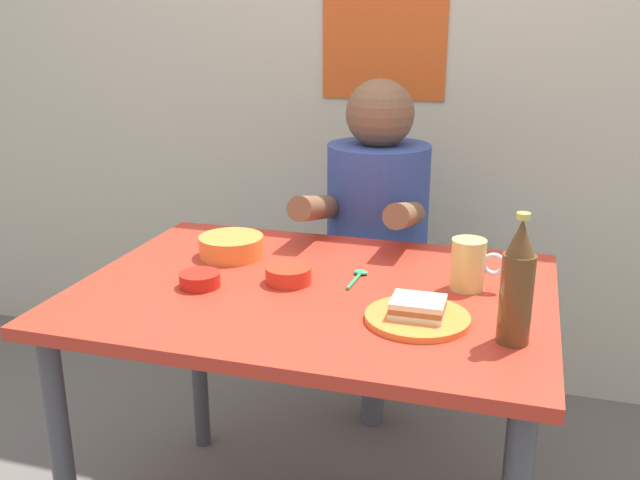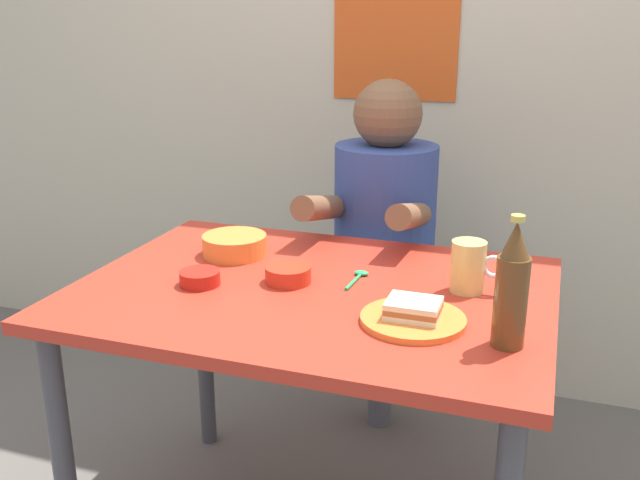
% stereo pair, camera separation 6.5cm
% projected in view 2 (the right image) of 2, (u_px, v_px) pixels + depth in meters
% --- Properties ---
extents(wall_back, '(4.40, 0.09, 2.60)m').
position_uv_depth(wall_back, '(414.00, 30.00, 2.42)').
color(wall_back, '#BCB299').
rests_on(wall_back, ground).
extents(dining_table, '(1.10, 0.80, 0.74)m').
position_uv_depth(dining_table, '(313.00, 323.00, 1.68)').
color(dining_table, '#B72D1E').
rests_on(dining_table, ground).
extents(stool, '(0.34, 0.34, 0.45)m').
position_uv_depth(stool, '(381.00, 330.00, 2.33)').
color(stool, '#4C4C51').
rests_on(stool, ground).
extents(person_seated, '(0.33, 0.56, 0.72)m').
position_uv_depth(person_seated, '(384.00, 211.00, 2.19)').
color(person_seated, '#33478C').
rests_on(person_seated, stool).
extents(plate_orange, '(0.22, 0.22, 0.01)m').
position_uv_depth(plate_orange, '(413.00, 320.00, 1.45)').
color(plate_orange, orange).
rests_on(plate_orange, dining_table).
extents(sandwich, '(0.11, 0.09, 0.04)m').
position_uv_depth(sandwich, '(413.00, 308.00, 1.45)').
color(sandwich, beige).
rests_on(sandwich, plate_orange).
extents(beer_mug, '(0.13, 0.08, 0.12)m').
position_uv_depth(beer_mug, '(469.00, 266.00, 1.60)').
color(beer_mug, '#D1BC66').
rests_on(beer_mug, dining_table).
extents(beer_bottle, '(0.06, 0.06, 0.26)m').
position_uv_depth(beer_bottle, '(512.00, 288.00, 1.32)').
color(beer_bottle, '#593819').
rests_on(beer_bottle, dining_table).
extents(soup_bowl_orange, '(0.17, 0.17, 0.05)m').
position_uv_depth(soup_bowl_orange, '(234.00, 244.00, 1.86)').
color(soup_bowl_orange, orange).
rests_on(soup_bowl_orange, dining_table).
extents(sambal_bowl_red, '(0.10, 0.10, 0.03)m').
position_uv_depth(sambal_bowl_red, '(200.00, 277.00, 1.65)').
color(sambal_bowl_red, '#B21E14').
rests_on(sambal_bowl_red, dining_table).
extents(sauce_bowl_chili, '(0.11, 0.11, 0.04)m').
position_uv_depth(sauce_bowl_chili, '(288.00, 274.00, 1.67)').
color(sauce_bowl_chili, red).
rests_on(sauce_bowl_chili, dining_table).
extents(spoon, '(0.04, 0.12, 0.01)m').
position_uv_depth(spoon, '(358.00, 276.00, 1.70)').
color(spoon, '#26A559').
rests_on(spoon, dining_table).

